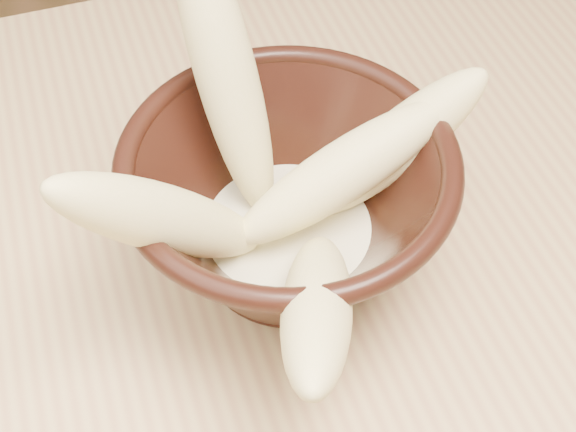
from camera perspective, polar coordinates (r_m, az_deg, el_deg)
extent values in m
cube|color=tan|center=(0.59, 9.35, -5.89)|extent=(1.20, 0.80, 0.04)
cylinder|color=black|center=(0.57, 0.00, -3.23)|extent=(0.09, 0.09, 0.01)
cylinder|color=black|center=(0.55, 0.00, -1.91)|extent=(0.09, 0.09, 0.01)
torus|color=black|center=(0.49, 0.00, 3.84)|extent=(0.21, 0.21, 0.01)
cylinder|color=beige|center=(0.54, 0.00, -1.24)|extent=(0.12, 0.12, 0.02)
ellipsoid|color=#E8DE89|center=(0.51, -4.43, 10.11)|extent=(0.06, 0.13, 0.20)
ellipsoid|color=#E8DE89|center=(0.46, -8.74, -0.18)|extent=(0.15, 0.08, 0.16)
ellipsoid|color=#E8DE89|center=(0.53, 7.66, 5.08)|extent=(0.14, 0.05, 0.12)
ellipsoid|color=#E8DE89|center=(0.51, 3.88, 3.14)|extent=(0.17, 0.06, 0.09)
ellipsoid|color=#E8DE89|center=(0.45, 2.08, -6.38)|extent=(0.10, 0.18, 0.13)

